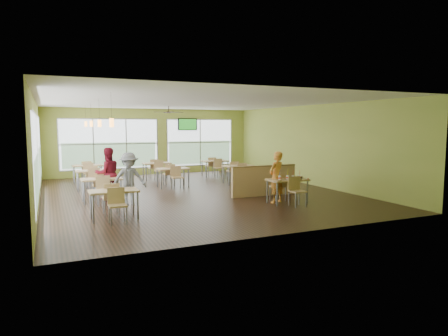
{
  "coord_description": "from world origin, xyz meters",
  "views": [
    {
      "loc": [
        -4.69,
        -13.29,
        2.37
      ],
      "look_at": [
        0.59,
        -1.38,
        0.99
      ],
      "focal_mm": 32.0,
      "sensor_mm": 36.0,
      "label": 1
    }
  ],
  "objects_px": {
    "half_wall_divider": "(264,180)",
    "man_plaid": "(276,177)",
    "main_table": "(287,183)",
    "food_basket": "(299,177)"
  },
  "relations": [
    {
      "from": "half_wall_divider",
      "to": "man_plaid",
      "type": "relative_size",
      "value": 1.51
    },
    {
      "from": "main_table",
      "to": "food_basket",
      "type": "height_order",
      "value": "main_table"
    },
    {
      "from": "half_wall_divider",
      "to": "food_basket",
      "type": "xyz_separation_m",
      "value": [
        0.45,
        -1.42,
        0.26
      ]
    },
    {
      "from": "main_table",
      "to": "food_basket",
      "type": "xyz_separation_m",
      "value": [
        0.45,
        0.03,
        0.15
      ]
    },
    {
      "from": "half_wall_divider",
      "to": "food_basket",
      "type": "relative_size",
      "value": 9.89
    },
    {
      "from": "man_plaid",
      "to": "food_basket",
      "type": "bearing_deg",
      "value": 143.66
    },
    {
      "from": "main_table",
      "to": "half_wall_divider",
      "type": "bearing_deg",
      "value": 90.0
    },
    {
      "from": "main_table",
      "to": "man_plaid",
      "type": "height_order",
      "value": "man_plaid"
    },
    {
      "from": "man_plaid",
      "to": "food_basket",
      "type": "distance_m",
      "value": 0.74
    },
    {
      "from": "half_wall_divider",
      "to": "man_plaid",
      "type": "height_order",
      "value": "man_plaid"
    }
  ]
}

